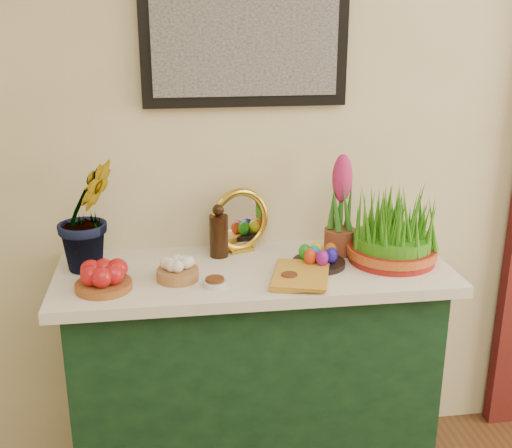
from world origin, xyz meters
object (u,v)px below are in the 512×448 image
at_px(mirror, 240,221).
at_px(wheatgrass_sabzeh, 393,230).
at_px(book, 273,273).
at_px(hyacinth_green, 86,198).
at_px(sideboard, 254,380).

relative_size(mirror, wheatgrass_sabzeh, 0.75).
distance_m(book, wheatgrass_sabzeh, 0.48).
bearing_deg(hyacinth_green, mirror, -22.95).
relative_size(sideboard, book, 5.22).
bearing_deg(sideboard, wheatgrass_sabzeh, -0.79).
relative_size(sideboard, mirror, 5.28).
height_order(sideboard, wheatgrass_sabzeh, wheatgrass_sabzeh).
bearing_deg(hyacinth_green, sideboard, -41.15).
bearing_deg(mirror, sideboard, -80.77).
distance_m(sideboard, book, 0.50).
bearing_deg(hyacinth_green, book, -49.66).
relative_size(mirror, book, 0.99).
height_order(mirror, wheatgrass_sabzeh, wheatgrass_sabzeh).
xyz_separation_m(hyacinth_green, mirror, (0.55, 0.10, -0.14)).
distance_m(hyacinth_green, wheatgrass_sabzeh, 1.10).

